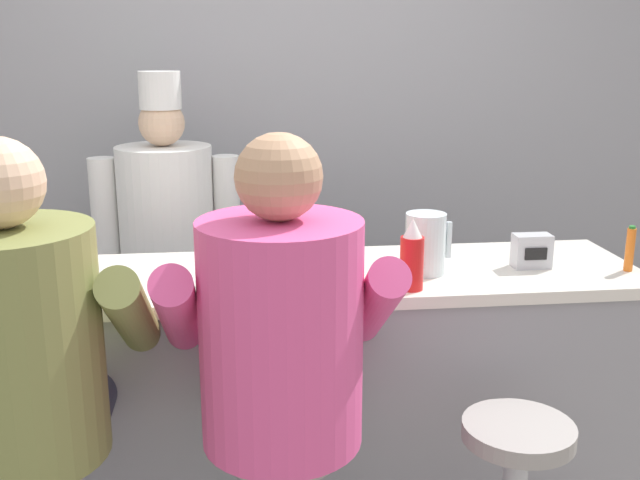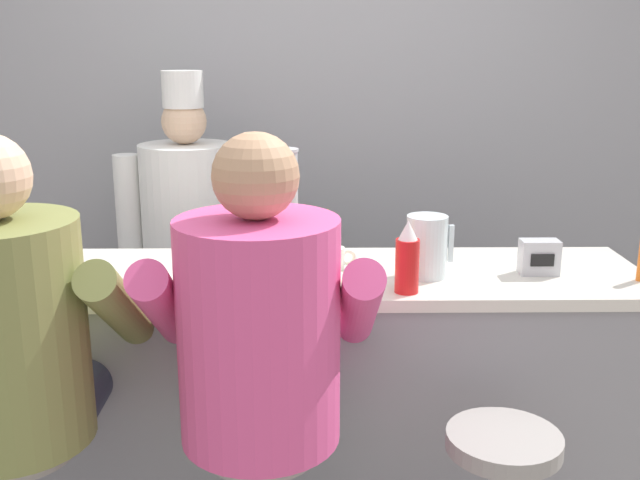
{
  "view_description": "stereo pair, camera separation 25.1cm",
  "coord_description": "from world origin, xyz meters",
  "px_view_note": "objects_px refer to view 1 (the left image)",
  "views": [
    {
      "loc": [
        -0.23,
        -2.14,
        1.77
      ],
      "look_at": [
        0.05,
        0.27,
        1.13
      ],
      "focal_mm": 42.0,
      "sensor_mm": 36.0,
      "label": 1
    },
    {
      "loc": [
        0.02,
        -2.15,
        1.77
      ],
      "look_at": [
        0.05,
        0.27,
        1.13
      ],
      "focal_mm": 42.0,
      "sensor_mm": 36.0,
      "label": 2
    }
  ],
  "objects_px": {
    "water_pitcher_clear": "(425,243)",
    "coffee_mug_white": "(333,258)",
    "cup_stack_steel": "(283,211)",
    "napkin_dispenser_chrome": "(532,251)",
    "breakfast_plate": "(241,288)",
    "ketchup_bottle_red": "(412,257)",
    "diner_seated_olive": "(21,354)",
    "mustard_bottle_yellow": "(330,246)",
    "cereal_bowl": "(24,284)",
    "hot_sauce_bottle_orange": "(630,249)",
    "cook_in_whites_near": "(168,242)",
    "diner_seated_pink": "(280,343)"
  },
  "relations": [
    {
      "from": "water_pitcher_clear",
      "to": "cook_in_whites_near",
      "type": "distance_m",
      "value": 1.3
    },
    {
      "from": "coffee_mug_white",
      "to": "diner_seated_olive",
      "type": "relative_size",
      "value": 0.08
    },
    {
      "from": "diner_seated_olive",
      "to": "napkin_dispenser_chrome",
      "type": "bearing_deg",
      "value": 18.19
    },
    {
      "from": "mustard_bottle_yellow",
      "to": "cereal_bowl",
      "type": "relative_size",
      "value": 1.51
    },
    {
      "from": "coffee_mug_white",
      "to": "diner_seated_olive",
      "type": "height_order",
      "value": "diner_seated_olive"
    },
    {
      "from": "napkin_dispenser_chrome",
      "to": "breakfast_plate",
      "type": "bearing_deg",
      "value": -171.39
    },
    {
      "from": "ketchup_bottle_red",
      "to": "water_pitcher_clear",
      "type": "relative_size",
      "value": 1.11
    },
    {
      "from": "coffee_mug_white",
      "to": "napkin_dispenser_chrome",
      "type": "height_order",
      "value": "napkin_dispenser_chrome"
    },
    {
      "from": "hot_sauce_bottle_orange",
      "to": "breakfast_plate",
      "type": "xyz_separation_m",
      "value": [
        -1.33,
        -0.08,
        -0.06
      ]
    },
    {
      "from": "hot_sauce_bottle_orange",
      "to": "diner_seated_olive",
      "type": "xyz_separation_m",
      "value": [
        -1.91,
        -0.44,
        -0.1
      ]
    },
    {
      "from": "coffee_mug_white",
      "to": "diner_seated_pink",
      "type": "relative_size",
      "value": 0.08
    },
    {
      "from": "breakfast_plate",
      "to": "cereal_bowl",
      "type": "bearing_deg",
      "value": 172.51
    },
    {
      "from": "mustard_bottle_yellow",
      "to": "cup_stack_steel",
      "type": "bearing_deg",
      "value": 140.76
    },
    {
      "from": "water_pitcher_clear",
      "to": "cereal_bowl",
      "type": "relative_size",
      "value": 1.31
    },
    {
      "from": "cereal_bowl",
      "to": "hot_sauce_bottle_orange",
      "type": "bearing_deg",
      "value": -0.39
    },
    {
      "from": "mustard_bottle_yellow",
      "to": "coffee_mug_white",
      "type": "bearing_deg",
      "value": 77.19
    },
    {
      "from": "cup_stack_steel",
      "to": "diner_seated_olive",
      "type": "distance_m",
      "value": 0.96
    },
    {
      "from": "breakfast_plate",
      "to": "diner_seated_olive",
      "type": "relative_size",
      "value": 0.15
    },
    {
      "from": "ketchup_bottle_red",
      "to": "cereal_bowl",
      "type": "relative_size",
      "value": 1.46
    },
    {
      "from": "water_pitcher_clear",
      "to": "coffee_mug_white",
      "type": "bearing_deg",
      "value": 164.24
    },
    {
      "from": "mustard_bottle_yellow",
      "to": "cup_stack_steel",
      "type": "height_order",
      "value": "cup_stack_steel"
    },
    {
      "from": "water_pitcher_clear",
      "to": "breakfast_plate",
      "type": "relative_size",
      "value": 0.87
    },
    {
      "from": "napkin_dispenser_chrome",
      "to": "diner_seated_pink",
      "type": "distance_m",
      "value": 1.05
    },
    {
      "from": "cook_in_whites_near",
      "to": "diner_seated_pink",
      "type": "bearing_deg",
      "value": -73.42
    },
    {
      "from": "breakfast_plate",
      "to": "cereal_bowl",
      "type": "xyz_separation_m",
      "value": [
        -0.68,
        0.09,
        0.01
      ]
    },
    {
      "from": "mustard_bottle_yellow",
      "to": "napkin_dispenser_chrome",
      "type": "height_order",
      "value": "mustard_bottle_yellow"
    },
    {
      "from": "cup_stack_steel",
      "to": "cook_in_whites_near",
      "type": "relative_size",
      "value": 0.25
    },
    {
      "from": "coffee_mug_white",
      "to": "cook_in_whites_near",
      "type": "xyz_separation_m",
      "value": [
        -0.63,
        0.79,
        -0.14
      ]
    },
    {
      "from": "ketchup_bottle_red",
      "to": "cup_stack_steel",
      "type": "distance_m",
      "value": 0.48
    },
    {
      "from": "breakfast_plate",
      "to": "diner_seated_pink",
      "type": "relative_size",
      "value": 0.15
    },
    {
      "from": "water_pitcher_clear",
      "to": "diner_seated_olive",
      "type": "height_order",
      "value": "diner_seated_olive"
    },
    {
      "from": "coffee_mug_white",
      "to": "cereal_bowl",
      "type": "bearing_deg",
      "value": -172.71
    },
    {
      "from": "ketchup_bottle_red",
      "to": "water_pitcher_clear",
      "type": "xyz_separation_m",
      "value": [
        0.09,
        0.16,
        -0.0
      ]
    },
    {
      "from": "napkin_dispenser_chrome",
      "to": "diner_seated_olive",
      "type": "bearing_deg",
      "value": -161.81
    },
    {
      "from": "water_pitcher_clear",
      "to": "cup_stack_steel",
      "type": "height_order",
      "value": "cup_stack_steel"
    },
    {
      "from": "mustard_bottle_yellow",
      "to": "diner_seated_olive",
      "type": "bearing_deg",
      "value": -151.51
    },
    {
      "from": "hot_sauce_bottle_orange",
      "to": "coffee_mug_white",
      "type": "height_order",
      "value": "hot_sauce_bottle_orange"
    },
    {
      "from": "mustard_bottle_yellow",
      "to": "coffee_mug_white",
      "type": "distance_m",
      "value": 0.14
    },
    {
      "from": "mustard_bottle_yellow",
      "to": "napkin_dispenser_chrome",
      "type": "distance_m",
      "value": 0.72
    },
    {
      "from": "hot_sauce_bottle_orange",
      "to": "cereal_bowl",
      "type": "height_order",
      "value": "hot_sauce_bottle_orange"
    },
    {
      "from": "diner_seated_pink",
      "to": "cook_in_whites_near",
      "type": "distance_m",
      "value": 1.44
    },
    {
      "from": "cereal_bowl",
      "to": "coffee_mug_white",
      "type": "xyz_separation_m",
      "value": [
        1.0,
        0.13,
        0.02
      ]
    },
    {
      "from": "ketchup_bottle_red",
      "to": "diner_seated_olive",
      "type": "xyz_separation_m",
      "value": [
        -1.12,
        -0.34,
        -0.13
      ]
    },
    {
      "from": "water_pitcher_clear",
      "to": "diner_seated_pink",
      "type": "height_order",
      "value": "diner_seated_pink"
    },
    {
      "from": "coffee_mug_white",
      "to": "cook_in_whites_near",
      "type": "distance_m",
      "value": 1.02
    },
    {
      "from": "breakfast_plate",
      "to": "diner_seated_olive",
      "type": "bearing_deg",
      "value": -147.35
    },
    {
      "from": "cereal_bowl",
      "to": "coffee_mug_white",
      "type": "bearing_deg",
      "value": 7.29
    },
    {
      "from": "cook_in_whites_near",
      "to": "diner_seated_olive",
      "type": "bearing_deg",
      "value": -100.84
    },
    {
      "from": "diner_seated_olive",
      "to": "cereal_bowl",
      "type": "bearing_deg",
      "value": 103.09
    },
    {
      "from": "hot_sauce_bottle_orange",
      "to": "diner_seated_olive",
      "type": "height_order",
      "value": "diner_seated_olive"
    }
  ]
}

